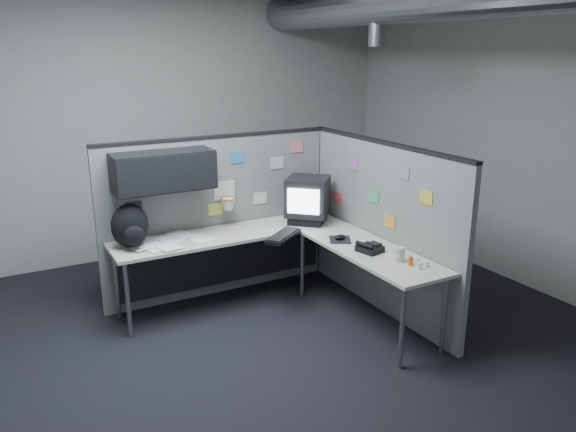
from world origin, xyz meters
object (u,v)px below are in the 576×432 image
monitor (308,199)px  keyboard (283,236)px  backpack (130,227)px  desk (268,248)px  phone (369,248)px

monitor → keyboard: monitor is taller
monitor → backpack: size_ratio=1.42×
backpack → desk: bearing=4.8°
desk → phone: phone is taller
monitor → backpack: monitor is taller
backpack → monitor: bearing=16.8°
keyboard → backpack: (-1.31, 0.41, 0.18)m
keyboard → phone: size_ratio=2.06×
monitor → phone: size_ratio=2.47×
keyboard → desk: bearing=146.8°
monitor → backpack: bearing=174.9°
desk → keyboard: keyboard is taller
phone → backpack: (-1.79, 1.11, 0.16)m
desk → backpack: (-1.20, 0.31, 0.31)m
phone → monitor: bearing=87.6°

